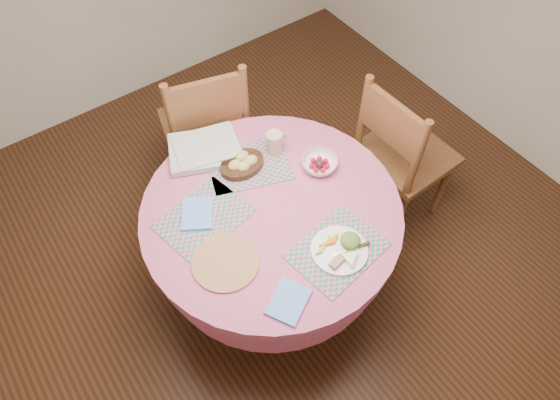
% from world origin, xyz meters
% --- Properties ---
extents(ground, '(4.00, 4.00, 0.00)m').
position_xyz_m(ground, '(0.00, 0.00, 0.00)').
color(ground, '#331C0F').
rests_on(ground, ground).
extents(room_envelope, '(4.01, 4.01, 2.71)m').
position_xyz_m(room_envelope, '(0.00, 0.00, 1.71)').
color(room_envelope, silver).
rests_on(room_envelope, ground).
extents(dining_table, '(1.24, 1.24, 0.75)m').
position_xyz_m(dining_table, '(0.00, 0.00, 0.56)').
color(dining_table, '#CB5E88').
rests_on(dining_table, ground).
extents(chair_right, '(0.47, 0.49, 1.04)m').
position_xyz_m(chair_right, '(0.90, 0.01, 0.54)').
color(chair_right, brown).
rests_on(chair_right, ground).
extents(chair_back, '(0.59, 0.58, 1.05)m').
position_xyz_m(chair_back, '(0.11, 0.81, 0.55)').
color(chair_back, brown).
rests_on(chair_back, ground).
extents(placemat_front, '(0.44, 0.36, 0.01)m').
position_xyz_m(placemat_front, '(0.11, -0.35, 0.75)').
color(placemat_front, '#17826D').
rests_on(placemat_front, dining_table).
extents(placemat_left, '(0.45, 0.37, 0.01)m').
position_xyz_m(placemat_left, '(-0.29, 0.14, 0.75)').
color(placemat_left, '#17826D').
rests_on(placemat_left, dining_table).
extents(placemat_back, '(0.48, 0.42, 0.01)m').
position_xyz_m(placemat_back, '(0.06, 0.28, 0.75)').
color(placemat_back, '#17826D').
rests_on(placemat_back, dining_table).
extents(wicker_trivet, '(0.30, 0.30, 0.01)m').
position_xyz_m(wicker_trivet, '(-0.33, -0.12, 0.76)').
color(wicker_trivet, olive).
rests_on(wicker_trivet, dining_table).
extents(napkin_near, '(0.22, 0.21, 0.01)m').
position_xyz_m(napkin_near, '(-0.22, -0.43, 0.76)').
color(napkin_near, '#6192FB').
rests_on(napkin_near, dining_table).
extents(napkin_far, '(0.21, 0.23, 0.01)m').
position_xyz_m(napkin_far, '(-0.30, 0.17, 0.76)').
color(napkin_far, '#6192FB').
rests_on(napkin_far, placemat_left).
extents(dinner_plate, '(0.25, 0.25, 0.05)m').
position_xyz_m(dinner_plate, '(0.12, -0.37, 0.77)').
color(dinner_plate, white).
rests_on(dinner_plate, placemat_front).
extents(bread_bowl, '(0.23, 0.23, 0.08)m').
position_xyz_m(bread_bowl, '(0.03, 0.29, 0.78)').
color(bread_bowl, black).
rests_on(bread_bowl, placemat_back).
extents(latte_mug, '(0.12, 0.08, 0.12)m').
position_xyz_m(latte_mug, '(0.22, 0.28, 0.82)').
color(latte_mug, '#CDA88D').
rests_on(latte_mug, placemat_back).
extents(fruit_bowl, '(0.18, 0.18, 0.06)m').
position_xyz_m(fruit_bowl, '(0.34, 0.07, 0.78)').
color(fruit_bowl, white).
rests_on(fruit_bowl, dining_table).
extents(newspaper_stack, '(0.42, 0.39, 0.04)m').
position_xyz_m(newspaper_stack, '(-0.08, 0.48, 0.78)').
color(newspaper_stack, silver).
rests_on(newspaper_stack, dining_table).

